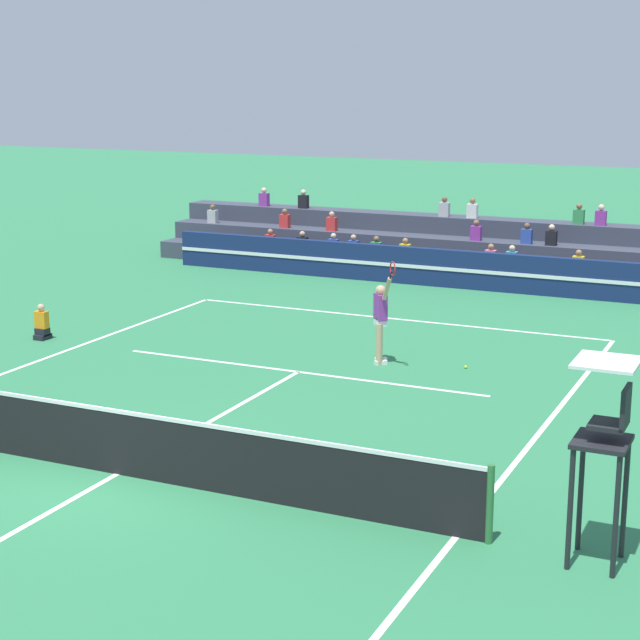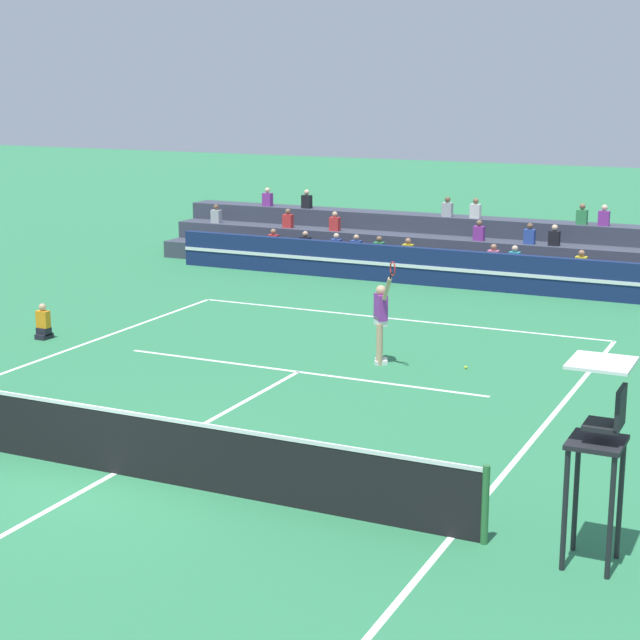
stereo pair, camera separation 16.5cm
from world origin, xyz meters
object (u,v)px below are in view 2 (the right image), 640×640
object	(u,v)px
umpire_chair	(600,436)
ball_kid_courtside	(43,325)
tennis_player	(381,319)
tennis_ball	(466,367)

from	to	relation	value
umpire_chair	ball_kid_courtside	bearing A→B (deg)	155.38
tennis_player	tennis_ball	size ratio (longest dim) A/B	35.35
umpire_chair	tennis_ball	world-z (taller)	umpire_chair
tennis_player	tennis_ball	bearing A→B (deg)	12.12
tennis_player	umpire_chair	bearing A→B (deg)	-51.97
ball_kid_courtside	tennis_ball	world-z (taller)	ball_kid_courtside
umpire_chair	tennis_player	world-z (taller)	umpire_chair
umpire_chair	tennis_player	xyz separation A→B (m)	(-6.08, 7.77, -0.73)
ball_kid_courtside	tennis_player	xyz separation A→B (m)	(7.98, 1.33, 0.65)
umpire_chair	ball_kid_courtside	size ratio (longest dim) A/B	3.16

